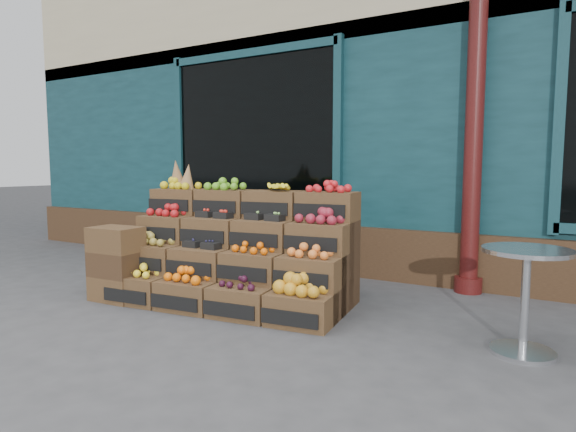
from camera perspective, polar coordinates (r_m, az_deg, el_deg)
The scene contains 6 objects.
ground at distance 3.98m, azimuth -2.62°, elevation -13.32°, with size 60.00×60.00×0.00m, color #3D3D3F.
shop_facade at distance 8.59m, azimuth 16.53°, elevation 12.89°, with size 12.00×6.24×4.80m.
crate_display at distance 4.73m, azimuth -5.91°, elevation -4.90°, with size 2.31×1.31×1.38m.
spare_crates at distance 5.02m, azimuth -19.65°, elevation -5.34°, with size 0.50×0.36×0.72m.
bistro_table at distance 3.75m, azimuth 26.33°, elevation -7.72°, with size 0.60×0.60×0.75m.
shopkeeper at distance 7.05m, azimuth 0.10°, elevation 2.87°, with size 0.69×0.45×1.88m, color #144620.
Camera 1 is at (2.03, -3.17, 1.31)m, focal length 30.00 mm.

